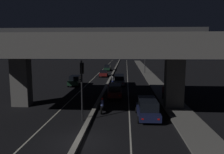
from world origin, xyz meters
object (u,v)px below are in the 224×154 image
Objects in this scene: car_dark_red_second_oncoming at (104,73)px; pedestrian_on_sidewalk at (163,92)px; traffic_light_left_of_median at (82,80)px; car_dark_blue_lead at (147,108)px; motorcycle_white_filtering_mid at (109,91)px; car_dark_green_third_oncoming at (107,68)px; street_lamp at (144,54)px; motorcycle_black_filtering_near at (102,106)px; car_silver_third at (119,80)px; car_dark_red_second at (115,90)px; car_dark_green_lead_oncoming at (75,80)px; motorcycle_blue_filtering_far at (113,81)px.

car_dark_red_second_oncoming is 2.33× the size of pedestrian_on_sidewalk.
traffic_light_left_of_median is 1.17× the size of car_dark_blue_lead.
car_dark_blue_lead is at bearing 10.89° from traffic_light_left_of_median.
car_dark_blue_lead is 10.22m from motorcycle_white_filtering_mid.
car_dark_green_third_oncoming is 2.52× the size of motorcycle_white_filtering_mid.
street_lamp is at bearing 55.31° from car_dark_green_third_oncoming.
car_dark_green_third_oncoming is 2.46× the size of motorcycle_black_filtering_near.
pedestrian_on_sidewalk is (0.36, -26.97, -3.90)m from street_lamp.
traffic_light_left_of_median reaches higher than car_silver_third.
pedestrian_on_sidewalk reaches higher than motorcycle_black_filtering_near.
street_lamp is 4.84× the size of pedestrian_on_sidewalk.
car_dark_green_lead_oncoming is (-7.14, 8.06, 0.04)m from car_dark_red_second.
motorcycle_white_filtering_mid is at bearing 24.00° from car_dark_blue_lead.
car_dark_green_third_oncoming reaches higher than motorcycle_blue_filtering_far.
car_dark_green_third_oncoming is 2.68× the size of pedestrian_on_sidewalk.
car_dark_blue_lead reaches higher than car_dark_green_third_oncoming.
motorcycle_white_filtering_mid is (-6.58, -24.74, -4.28)m from street_lamp.
street_lamp is at bearing 120.54° from car_dark_red_second_oncoming.
traffic_light_left_of_median is 6.50m from car_dark_blue_lead.
car_dark_green_third_oncoming is at bearing 3.82° from car_dark_red_second.
car_dark_green_third_oncoming is at bearing 169.54° from car_dark_green_lead_oncoming.
car_dark_green_third_oncoming reaches higher than motorcycle_white_filtering_mid.
car_dark_green_third_oncoming reaches higher than car_dark_red_second_oncoming.
car_dark_green_lead_oncoming is at bearing 38.72° from motorcycle_white_filtering_mid.
car_dark_green_third_oncoming is at bearing 2.60° from motorcycle_white_filtering_mid.
car_dark_blue_lead reaches higher than car_dark_green_lead_oncoming.
car_dark_green_third_oncoming is (-9.39, 6.71, -4.09)m from street_lamp.
car_dark_green_lead_oncoming is at bearing 105.22° from traffic_light_left_of_median.
car_dark_red_second is at bearing 39.16° from car_dark_green_lead_oncoming.
car_dark_green_lead_oncoming is 6.47m from motorcycle_blue_filtering_far.
car_dark_red_second is at bearing -171.01° from motorcycle_blue_filtering_far.
car_dark_blue_lead is 1.04× the size of car_silver_third.
car_dark_blue_lead is 19.53m from car_dark_green_lead_oncoming.
car_silver_third reaches higher than motorcycle_blue_filtering_far.
motorcycle_black_filtering_near is 1.09× the size of pedestrian_on_sidewalk.
car_dark_blue_lead is at bearing -160.32° from car_dark_red_second.
street_lamp reaches higher than car_dark_green_lead_oncoming.
motorcycle_white_filtering_mid is at bearing 2.32° from motorcycle_black_filtering_near.
car_silver_third is 2.41× the size of motorcycle_white_filtering_mid.
motorcycle_blue_filtering_far is at bearing 85.49° from traffic_light_left_of_median.
car_silver_third is at bearing 119.48° from pedestrian_on_sidewalk.
motorcycle_white_filtering_mid is at bearing 41.26° from car_dark_red_second.
car_silver_third is 2.57× the size of pedestrian_on_sidewalk.
motorcycle_black_filtering_near is at bearing 177.46° from motorcycle_white_filtering_mid.
car_dark_blue_lead is at bearing -104.86° from motorcycle_black_filtering_near.
car_dark_red_second is 10.76m from car_dark_green_lead_oncoming.
car_silver_third is at bearing 17.03° from car_dark_red_second_oncoming.
car_dark_blue_lead is (-2.27, -34.01, -4.00)m from street_lamp.
car_silver_third is at bearing 93.80° from car_dark_green_lead_oncoming.
car_silver_third reaches higher than car_dark_green_lead_oncoming.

